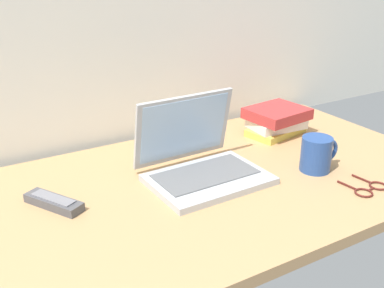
{
  "coord_description": "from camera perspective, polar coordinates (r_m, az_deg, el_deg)",
  "views": [
    {
      "loc": [
        -0.51,
        -0.94,
        0.61
      ],
      "look_at": [
        0.05,
        0.0,
        0.15
      ],
      "focal_mm": 43.49,
      "sensor_mm": 36.0,
      "label": 1
    }
  ],
  "objects": [
    {
      "name": "desk",
      "position": [
        1.23,
        -1.95,
        -6.29
      ],
      "size": [
        1.6,
        0.76,
        0.03
      ],
      "color": "tan",
      "rests_on": "ground"
    },
    {
      "name": "eyeglasses",
      "position": [
        1.3,
        20.96,
        -5.12
      ],
      "size": [
        0.12,
        0.11,
        0.01
      ],
      "color": "#591E19",
      "rests_on": "desk"
    },
    {
      "name": "book_stack",
      "position": [
        1.6,
        10.33,
        2.87
      ],
      "size": [
        0.22,
        0.18,
        0.09
      ],
      "color": "#D8BF4C",
      "rests_on": "desk"
    },
    {
      "name": "coffee_mug",
      "position": [
        1.35,
        15.07,
        -1.13
      ],
      "size": [
        0.13,
        0.09,
        0.1
      ],
      "color": "#26478C",
      "rests_on": "desk"
    },
    {
      "name": "remote_control_far",
      "position": [
        1.19,
        -16.6,
        -6.84
      ],
      "size": [
        0.12,
        0.16,
        0.02
      ],
      "color": "#4C4C51",
      "rests_on": "desk"
    },
    {
      "name": "laptop",
      "position": [
        1.27,
        0.95,
        -2.08
      ],
      "size": [
        0.31,
        0.27,
        0.22
      ],
      "color": "#B2B5BA",
      "rests_on": "desk"
    }
  ]
}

